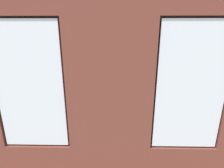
{
  "coord_description": "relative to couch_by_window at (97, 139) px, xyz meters",
  "views": [
    {
      "loc": [
        -0.08,
        5.29,
        2.44
      ],
      "look_at": [
        0.01,
        0.4,
        0.94
      ],
      "focal_mm": 28.0,
      "sensor_mm": 36.0,
      "label": 1
    }
  ],
  "objects": [
    {
      "name": "ground_plane",
      "position": [
        -0.28,
        -2.23,
        -0.38
      ],
      "size": [
        6.75,
        6.52,
        0.1
      ],
      "primitive_type": "cube",
      "color": "brown"
    },
    {
      "name": "brick_wall_with_windows",
      "position": [
        -0.28,
        0.65,
        1.19
      ],
      "size": [
        6.15,
        0.3,
        3.1
      ],
      "color": "brown",
      "rests_on": "ground_plane"
    },
    {
      "name": "white_wall_right",
      "position": [
        2.75,
        -2.03,
        1.22
      ],
      "size": [
        0.1,
        5.52,
        3.1
      ],
      "primitive_type": "cube",
      "color": "silver",
      "rests_on": "ground_plane"
    },
    {
      "name": "couch_by_window",
      "position": [
        0.0,
        0.0,
        0.0
      ],
      "size": [
        1.74,
        0.87,
        0.8
      ],
      "color": "black",
      "rests_on": "ground_plane"
    },
    {
      "name": "couch_left",
      "position": [
        -2.65,
        -1.99,
        -0.0
      ],
      "size": [
        0.89,
        1.94,
        0.8
      ],
      "rotation": [
        0.0,
        0.0,
        1.58
      ],
      "color": "black",
      "rests_on": "ground_plane"
    },
    {
      "name": "coffee_table",
      "position": [
        -0.23,
        -2.36,
        0.06
      ],
      "size": [
        1.33,
        0.86,
        0.45
      ],
      "color": "olive",
      "rests_on": "ground_plane"
    },
    {
      "name": "cup_ceramic",
      "position": [
        -0.06,
        -2.47,
        0.16
      ],
      "size": [
        0.07,
        0.07,
        0.09
      ],
      "primitive_type": "cylinder",
      "color": "silver",
      "rests_on": "coffee_table"
    },
    {
      "name": "candle_jar",
      "position": [
        0.17,
        -2.24,
        0.17
      ],
      "size": [
        0.08,
        0.08,
        0.11
      ],
      "primitive_type": "cylinder",
      "color": "#B7333D",
      "rests_on": "coffee_table"
    },
    {
      "name": "table_plant_small",
      "position": [
        -0.33,
        -2.24,
        0.23
      ],
      "size": [
        0.12,
        0.12,
        0.21
      ],
      "color": "brown",
      "rests_on": "coffee_table"
    },
    {
      "name": "remote_gray",
      "position": [
        -0.59,
        -2.52,
        0.13
      ],
      "size": [
        0.18,
        0.11,
        0.02
      ],
      "primitive_type": "cube",
      "rotation": [
        0.0,
        0.0,
        4.34
      ],
      "color": "#59595B",
      "rests_on": "coffee_table"
    },
    {
      "name": "media_console",
      "position": [
        2.45,
        -2.32,
        -0.03
      ],
      "size": [
        1.0,
        0.42,
        0.6
      ],
      "primitive_type": "cube",
      "color": "black",
      "rests_on": "ground_plane"
    },
    {
      "name": "tv_flatscreen",
      "position": [
        2.45,
        -2.32,
        0.66
      ],
      "size": [
        1.16,
        0.2,
        0.79
      ],
      "color": "black",
      "rests_on": "media_console"
    },
    {
      "name": "papasan_chair",
      "position": [
        -0.36,
        -4.12,
        0.13
      ],
      "size": [
        1.18,
        1.18,
        0.72
      ],
      "color": "olive",
      "rests_on": "ground_plane"
    },
    {
      "name": "potted_plant_mid_room_small",
      "position": [
        -1.09,
        -2.71,
        0.04
      ],
      "size": [
        0.35,
        0.35,
        0.56
      ],
      "color": "#9E5638",
      "rests_on": "ground_plane"
    },
    {
      "name": "potted_plant_by_left_couch",
      "position": [
        -2.25,
        -3.41,
        0.05
      ],
      "size": [
        0.38,
        0.38,
        0.57
      ],
      "color": "#9E5638",
      "rests_on": "ground_plane"
    },
    {
      "name": "potted_plant_foreground_right",
      "position": [
        2.15,
        -4.43,
        0.18
      ],
      "size": [
        0.88,
        0.92,
        1.3
      ],
      "color": "brown",
      "rests_on": "ground_plane"
    },
    {
      "name": "potted_plant_corner_near_left",
      "position": [
        -2.8,
        -4.49,
        0.2
      ],
      "size": [
        0.51,
        0.51,
        0.85
      ],
      "color": "#47423D",
      "rests_on": "ground_plane"
    }
  ]
}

